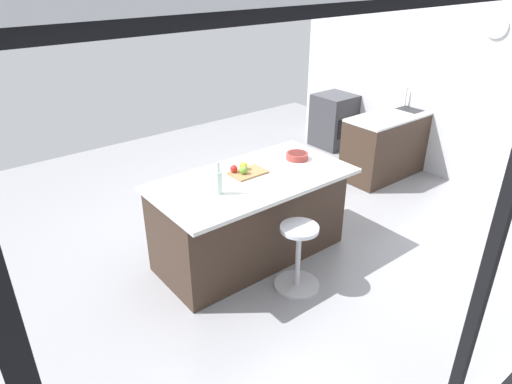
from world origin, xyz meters
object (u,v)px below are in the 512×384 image
at_px(oven_range, 334,121).
at_px(fruit_bowl, 297,156).
at_px(kitchen_island, 250,216).
at_px(apple_red, 234,169).
at_px(stool_by_window, 298,259).
at_px(water_bottle, 219,182).
at_px(apple_green, 244,170).
at_px(cutting_board, 248,173).
at_px(apple_yellow, 243,166).

xyz_separation_m(oven_range, fruit_bowl, (2.45, 1.71, 0.54)).
relative_size(kitchen_island, apple_red, 26.54).
relative_size(stool_by_window, apple_red, 8.94).
bearing_deg(fruit_bowl, stool_by_window, 49.22).
height_order(kitchen_island, apple_red, apple_red).
relative_size(kitchen_island, water_bottle, 6.41).
xyz_separation_m(apple_green, fruit_bowl, (-0.70, 0.02, -0.02)).
bearing_deg(stool_by_window, cutting_board, -89.34).
distance_m(kitchen_island, apple_red, 0.55).
height_order(cutting_board, apple_green, apple_green).
bearing_deg(apple_green, water_bottle, 23.46).
xyz_separation_m(stool_by_window, fruit_bowl, (-0.63, -0.73, 0.66)).
height_order(oven_range, apple_yellow, apple_yellow).
distance_m(water_bottle, fruit_bowl, 1.13).
bearing_deg(water_bottle, cutting_board, -157.93).
bearing_deg(water_bottle, apple_red, -143.00).
distance_m(apple_red, water_bottle, 0.45).
xyz_separation_m(oven_range, cutting_board, (3.09, 1.68, 0.51)).
bearing_deg(apple_red, cutting_board, 146.36).
bearing_deg(fruit_bowl, apple_yellow, -8.93).
relative_size(kitchen_island, cutting_board, 5.57).
bearing_deg(oven_range, kitchen_island, 29.17).
bearing_deg(water_bottle, apple_green, -156.54).
xyz_separation_m(stool_by_window, apple_yellow, (0.01, -0.83, 0.68)).
distance_m(oven_range, fruit_bowl, 3.03).
height_order(oven_range, stool_by_window, oven_range).
distance_m(stool_by_window, apple_green, 1.01).
bearing_deg(oven_range, apple_green, 28.21).
xyz_separation_m(apple_yellow, apple_red, (0.11, -0.01, -0.00)).
height_order(kitchen_island, water_bottle, water_bottle).
height_order(oven_range, cutting_board, cutting_board).
bearing_deg(cutting_board, apple_red, -33.64).
distance_m(oven_range, water_bottle, 4.07).
bearing_deg(apple_green, apple_red, -59.58).
bearing_deg(fruit_bowl, oven_range, -145.13).
bearing_deg(apple_yellow, water_bottle, 29.17).
bearing_deg(kitchen_island, oven_range, -150.83).
xyz_separation_m(cutting_board, fruit_bowl, (-0.64, 0.03, 0.03)).
height_order(kitchen_island, apple_green, apple_green).
height_order(oven_range, kitchen_island, kitchen_island).
height_order(apple_yellow, water_bottle, water_bottle).
xyz_separation_m(kitchen_island, apple_yellow, (-0.02, -0.13, 0.53)).
relative_size(oven_range, fruit_bowl, 3.67).
relative_size(stool_by_window, apple_yellow, 7.98).
height_order(stool_by_window, fruit_bowl, fruit_bowl).
height_order(cutting_board, apple_red, apple_red).
relative_size(kitchen_island, stool_by_window, 2.97).
xyz_separation_m(apple_yellow, fruit_bowl, (-0.64, 0.10, -0.02)).
height_order(cutting_board, water_bottle, water_bottle).
bearing_deg(apple_yellow, apple_red, -3.03).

